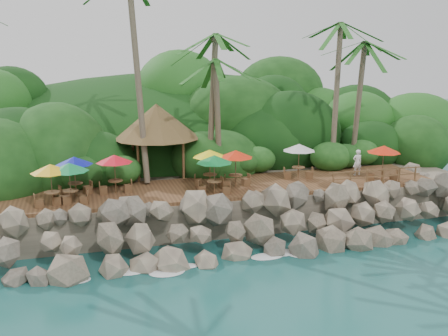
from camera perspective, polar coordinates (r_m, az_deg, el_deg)
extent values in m
plane|color=#19514F|center=(25.93, 3.70, -10.24)|extent=(140.00, 140.00, 0.00)
cube|color=gray|center=(40.31, -3.90, -0.18)|extent=(32.00, 25.20, 2.10)
ellipsoid|color=#143811|center=(47.73, -5.77, 0.56)|extent=(44.80, 28.00, 15.40)
cube|color=brown|center=(30.61, 0.00, -2.19)|extent=(26.00, 5.00, 0.20)
ellipsoid|color=white|center=(24.91, -16.91, -11.75)|extent=(1.20, 0.80, 0.06)
ellipsoid|color=white|center=(24.98, -9.89, -11.28)|extent=(1.20, 0.80, 0.06)
ellipsoid|color=white|center=(25.41, -3.03, -10.66)|extent=(1.20, 0.80, 0.06)
ellipsoid|color=white|center=(26.18, 3.48, -9.93)|extent=(1.20, 0.80, 0.06)
ellipsoid|color=white|center=(27.25, 9.52, -9.14)|extent=(1.20, 0.80, 0.06)
ellipsoid|color=white|center=(28.61, 15.02, -8.33)|extent=(1.20, 0.80, 0.06)
ellipsoid|color=white|center=(30.20, 19.96, -7.54)|extent=(1.20, 0.80, 0.06)
cylinder|color=brown|center=(31.33, -9.49, 9.76)|extent=(0.87, 2.47, 12.37)
cylinder|color=brown|center=(32.42, -1.31, 6.73)|extent=(0.74, 1.22, 8.76)
ellipsoid|color=#23601E|center=(32.24, -1.35, 14.50)|extent=(6.00, 6.00, 2.40)
cylinder|color=brown|center=(32.30, -0.70, 5.38)|extent=(0.89, 1.00, 7.28)
ellipsoid|color=#23601E|center=(32.02, -0.72, 11.85)|extent=(6.00, 6.00, 2.40)
cylinder|color=brown|center=(35.64, 12.30, 7.71)|extent=(1.33, 1.76, 9.57)
ellipsoid|color=#23601E|center=(35.55, 12.68, 15.46)|extent=(6.00, 6.00, 2.40)
cylinder|color=brown|center=(36.66, 14.60, 6.72)|extent=(0.69, 0.91, 8.36)
ellipsoid|color=#23601E|center=(36.47, 14.98, 13.25)|extent=(6.00, 6.00, 2.40)
cylinder|color=brown|center=(31.79, -9.45, 0.62)|extent=(0.16, 0.16, 2.40)
cylinder|color=brown|center=(32.21, -4.50, 0.92)|extent=(0.16, 0.16, 2.40)
cylinder|color=brown|center=(34.52, -10.00, 1.57)|extent=(0.16, 0.16, 2.40)
cylinder|color=brown|center=(34.91, -5.42, 1.84)|extent=(0.16, 0.16, 2.40)
cone|color=brown|center=(32.94, -7.46, 5.18)|extent=(5.43, 5.43, 2.20)
cylinder|color=brown|center=(29.65, -16.05, -2.30)|extent=(0.08, 0.08, 0.72)
cylinder|color=brown|center=(29.55, -16.09, -1.60)|extent=(0.82, 0.82, 0.05)
cylinder|color=brown|center=(29.47, -16.13, -0.96)|extent=(0.05, 0.05, 2.14)
cone|color=#0B129A|center=(29.27, -16.25, 0.79)|extent=(2.04, 2.04, 0.44)
cube|color=brown|center=(29.46, -17.26, -2.75)|extent=(0.53, 0.53, 0.45)
cube|color=brown|center=(29.92, -14.82, -2.35)|extent=(0.53, 0.53, 0.45)
cylinder|color=brown|center=(28.15, -16.54, -3.13)|extent=(0.08, 0.08, 0.72)
cylinder|color=brown|center=(28.05, -16.59, -2.41)|extent=(0.82, 0.82, 0.05)
cylinder|color=brown|center=(27.97, -16.63, -1.74)|extent=(0.05, 0.05, 2.14)
cone|color=#0D7D3C|center=(27.75, -16.75, 0.11)|extent=(2.04, 2.04, 0.44)
cube|color=brown|center=(28.33, -17.87, -3.41)|extent=(0.48, 0.48, 0.45)
cube|color=brown|center=(28.06, -15.16, -3.39)|extent=(0.48, 0.48, 0.45)
cylinder|color=brown|center=(30.27, 1.28, -1.47)|extent=(0.08, 0.08, 0.72)
cylinder|color=brown|center=(30.18, 1.29, -0.79)|extent=(0.82, 0.82, 0.05)
cylinder|color=brown|center=(30.11, 1.29, -0.16)|extent=(0.05, 0.05, 2.14)
cone|color=red|center=(29.91, 1.30, 1.56)|extent=(2.04, 2.04, 0.44)
cube|color=brown|center=(30.02, 0.12, -1.85)|extent=(0.47, 0.47, 0.45)
cube|color=brown|center=(30.60, 2.43, -1.58)|extent=(0.47, 0.47, 0.45)
cylinder|color=brown|center=(28.88, -1.06, -2.18)|extent=(0.08, 0.08, 0.72)
cylinder|color=brown|center=(28.79, -1.06, -1.47)|extent=(0.82, 0.82, 0.05)
cylinder|color=brown|center=(28.71, -1.07, -0.81)|extent=(0.05, 0.05, 2.14)
cone|color=#0D7631|center=(28.50, -1.07, 0.99)|extent=(2.04, 2.04, 0.44)
cube|color=brown|center=(28.98, -2.40, -2.41)|extent=(0.52, 0.52, 0.45)
cube|color=brown|center=(28.87, 0.29, -2.46)|extent=(0.52, 0.52, 0.45)
cylinder|color=brown|center=(32.58, 8.21, -0.55)|extent=(0.08, 0.08, 0.72)
cylinder|color=brown|center=(32.50, 8.23, 0.08)|extent=(0.82, 0.82, 0.05)
cylinder|color=brown|center=(32.42, 8.25, 0.66)|extent=(0.05, 0.05, 2.14)
cone|color=silver|center=(32.24, 8.30, 2.27)|extent=(2.04, 2.04, 0.44)
cube|color=brown|center=(32.50, 7.02, -0.80)|extent=(0.50, 0.50, 0.45)
cube|color=brown|center=(32.74, 9.37, -0.78)|extent=(0.50, 0.50, 0.45)
cylinder|color=brown|center=(33.18, 17.06, -0.75)|extent=(0.08, 0.08, 0.72)
cylinder|color=brown|center=(33.10, 17.10, -0.13)|extent=(0.82, 0.82, 0.05)
cylinder|color=brown|center=(33.03, 17.14, 0.44)|extent=(0.05, 0.05, 2.14)
cone|color=red|center=(32.85, 17.25, 2.01)|extent=(2.04, 2.04, 0.44)
cube|color=brown|center=(33.12, 15.88, -0.95)|extent=(0.54, 0.54, 0.45)
cube|color=brown|center=(33.33, 18.20, -1.02)|extent=(0.54, 0.54, 0.45)
cylinder|color=brown|center=(29.63, -11.88, -2.07)|extent=(0.08, 0.08, 0.72)
cylinder|color=brown|center=(29.54, -11.91, -1.38)|extent=(0.82, 0.82, 0.05)
cylinder|color=brown|center=(29.46, -11.94, -0.74)|extent=(0.05, 0.05, 2.14)
cone|color=red|center=(29.26, -12.03, 1.02)|extent=(2.04, 2.04, 0.44)
cube|color=brown|center=(29.62, -13.18, -2.41)|extent=(0.41, 0.41, 0.45)
cube|color=brown|center=(29.73, -10.56, -2.23)|extent=(0.41, 0.41, 0.45)
cylinder|color=brown|center=(28.13, -18.40, -3.27)|extent=(0.08, 0.08, 0.72)
cylinder|color=brown|center=(28.03, -18.45, -2.55)|extent=(0.82, 0.82, 0.05)
cylinder|color=brown|center=(27.95, -18.50, -1.88)|extent=(0.05, 0.05, 2.14)
cone|color=yellow|center=(27.74, -18.64, -0.03)|extent=(2.04, 2.04, 0.44)
cube|color=brown|center=(28.12, -19.76, -3.67)|extent=(0.46, 0.46, 0.45)
cube|color=brown|center=(28.24, -17.01, -3.40)|extent=(0.46, 0.46, 0.45)
cylinder|color=brown|center=(30.44, -1.56, -1.39)|extent=(0.08, 0.08, 0.72)
cylinder|color=brown|center=(30.35, -1.57, -0.71)|extent=(0.82, 0.82, 0.05)
cylinder|color=brown|center=(30.27, -1.57, -0.09)|extent=(0.05, 0.05, 2.14)
cone|color=yellow|center=(30.08, -1.58, 1.63)|extent=(2.04, 2.04, 0.44)
cube|color=brown|center=(30.51, -2.84, -1.63)|extent=(0.51, 0.51, 0.45)
cube|color=brown|center=(30.45, -0.28, -1.64)|extent=(0.51, 0.51, 0.45)
cylinder|color=brown|center=(30.51, 11.98, -1.37)|extent=(0.10, 0.10, 1.00)
cylinder|color=brown|center=(31.03, 13.78, -1.22)|extent=(0.10, 0.10, 1.00)
cylinder|color=brown|center=(31.58, 15.52, -1.07)|extent=(0.10, 0.10, 1.00)
cylinder|color=brown|center=(32.16, 17.20, -0.93)|extent=(0.10, 0.10, 1.00)
cylinder|color=brown|center=(32.76, 18.81, -0.80)|extent=(0.10, 0.10, 1.00)
cylinder|color=brown|center=(33.39, 20.37, -0.67)|extent=(0.10, 0.10, 1.00)
cube|color=brown|center=(31.76, 16.42, -0.22)|extent=(6.10, 0.06, 0.06)
cube|color=brown|center=(31.85, 16.37, -0.92)|extent=(6.10, 0.06, 0.06)
imported|color=white|center=(34.15, 14.51, 0.60)|extent=(0.63, 0.43, 1.67)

